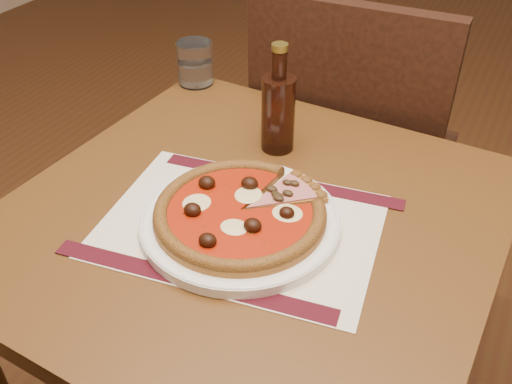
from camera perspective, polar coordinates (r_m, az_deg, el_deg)
table at (r=1.04m, az=-0.51°, el=-6.40°), size 0.84×0.84×0.75m
chair_far at (r=1.51m, az=9.51°, el=4.24°), size 0.47×0.47×0.97m
placemat at (r=0.94m, az=-1.58°, el=-3.37°), size 0.49×0.38×0.00m
plate at (r=0.94m, az=-1.59°, el=-2.91°), size 0.33×0.33×0.02m
pizza at (r=0.92m, az=-1.62°, el=-1.97°), size 0.28×0.28×0.04m
ham_slice at (r=0.96m, az=3.72°, el=-0.47°), size 0.11×0.14×0.02m
water_glass at (r=1.37m, az=-6.12°, el=12.69°), size 0.11×0.11×0.10m
bottle at (r=1.09m, az=2.23°, el=8.21°), size 0.06×0.06×0.22m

